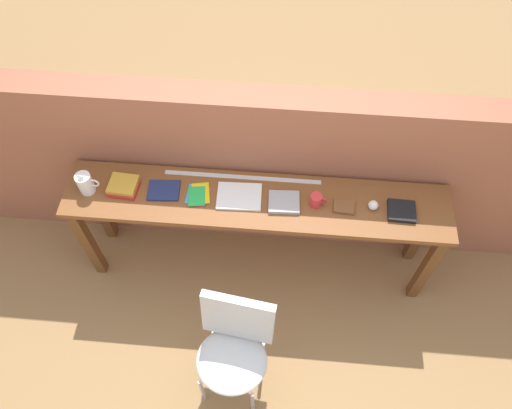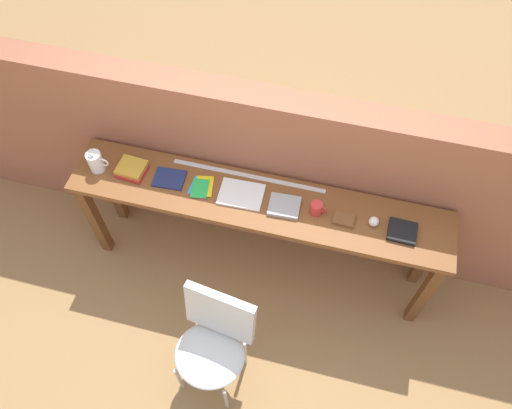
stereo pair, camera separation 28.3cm
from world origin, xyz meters
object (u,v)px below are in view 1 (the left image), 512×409
book_stack_leftmost (123,186)px  leather_journal_brown (344,207)px  magazine_cycling (164,190)px  sports_ball_small (373,205)px  pitcher_white (85,183)px  mug (316,200)px  chair_white_moulded (234,346)px  book_open_centre (239,196)px  pamphlet_pile_colourful (198,195)px  book_repair_rightmost (402,211)px

book_stack_leftmost → leather_journal_brown: (1.42, -0.03, -0.01)m
magazine_cycling → sports_ball_small: size_ratio=3.19×
pitcher_white → mug: pitcher_white is taller
sports_ball_small → chair_white_moulded: bearing=-133.6°
magazine_cycling → book_open_centre: 0.49m
chair_white_moulded → pitcher_white: 1.39m
pitcher_white → sports_ball_small: pitcher_white is taller
chair_white_moulded → book_stack_leftmost: bearing=133.0°
pamphlet_pile_colourful → mug: 0.76m
leather_journal_brown → sports_ball_small: (0.18, 0.01, 0.02)m
chair_white_moulded → book_repair_rightmost: size_ratio=5.16×
book_repair_rightmost → sports_ball_small: bearing=176.2°
book_stack_leftmost → sports_ball_small: 1.60m
magazine_cycling → book_repair_rightmost: bearing=-5.1°
magazine_cycling → sports_ball_small: sports_ball_small is taller
book_open_centre → book_repair_rightmost: 1.03m
chair_white_moulded → pamphlet_pile_colourful: bearing=110.3°
book_repair_rightmost → book_open_centre: bearing=-179.9°
chair_white_moulded → mug: mug is taller
chair_white_moulded → magazine_cycling: magazine_cycling is taller
leather_journal_brown → sports_ball_small: bearing=7.7°
leather_journal_brown → book_repair_rightmost: 0.36m
leather_journal_brown → sports_ball_small: 0.18m
chair_white_moulded → book_repair_rightmost: bearing=40.0°
book_open_centre → book_stack_leftmost: bearing=177.9°
pamphlet_pile_colourful → book_open_centre: book_open_centre is taller
pitcher_white → book_repair_rightmost: bearing=-0.0°
magazine_cycling → leather_journal_brown: leather_journal_brown is taller
mug → pitcher_white: bearing=-179.4°
magazine_cycling → pitcher_white: bearing=-179.9°
mug → book_repair_rightmost: 0.54m
chair_white_moulded → magazine_cycling: size_ratio=4.41×
book_stack_leftmost → magazine_cycling: (0.26, 0.00, -0.02)m
pamphlet_pile_colourful → book_repair_rightmost: (1.30, -0.02, 0.01)m
magazine_cycling → book_repair_rightmost: (1.52, -0.03, 0.01)m
sports_ball_small → leather_journal_brown: bearing=-175.5°
chair_white_moulded → book_open_centre: bearing=93.1°
book_stack_leftmost → magazine_cycling: size_ratio=0.96×
book_open_centre → sports_ball_small: bearing=-2.7°
book_open_centre → pamphlet_pile_colourful: bearing=179.9°
chair_white_moulded → mug: 1.03m
book_stack_leftmost → magazine_cycling: book_stack_leftmost is taller
book_stack_leftmost → sports_ball_small: (1.60, -0.01, 0.00)m
leather_journal_brown → book_repair_rightmost: (0.36, -0.00, 0.00)m
book_stack_leftmost → pamphlet_pile_colourful: (0.49, -0.01, -0.02)m
mug → sports_ball_small: 0.36m
book_stack_leftmost → mug: size_ratio=1.77×
leather_journal_brown → sports_ball_small: sports_ball_small is taller
book_repair_rightmost → chair_white_moulded: bearing=-138.3°
book_open_centre → mug: mug is taller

